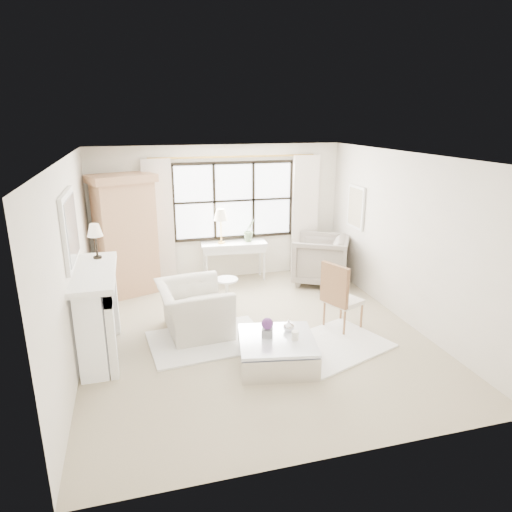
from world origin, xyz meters
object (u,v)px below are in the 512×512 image
object	(u,v)px
armoire	(126,235)
coffee_table	(277,352)
club_armchair	(194,309)
console_table	(234,261)

from	to	relation	value
armoire	coffee_table	size ratio (longest dim) A/B	1.93
armoire	coffee_table	distance (m)	3.86
club_armchair	armoire	bearing A→B (deg)	21.07
armoire	club_armchair	world-z (taller)	armoire
console_table	coffee_table	bearing A→B (deg)	-87.88
console_table	club_armchair	size ratio (longest dim) A/B	1.13
console_table	coffee_table	world-z (taller)	console_table
console_table	coffee_table	xyz separation A→B (m)	(-0.17, -3.38, -0.22)
armoire	console_table	distance (m)	2.20
club_armchair	console_table	bearing A→B (deg)	-32.43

